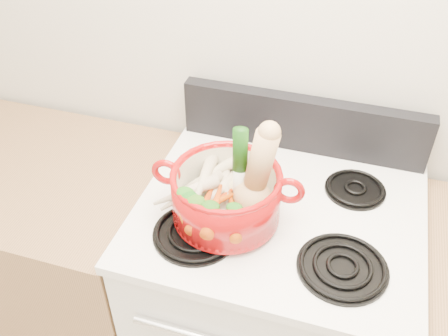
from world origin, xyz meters
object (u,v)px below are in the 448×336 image
(squash, at_px, (253,172))
(dutch_oven, at_px, (226,195))
(stove_body, at_px, (270,313))
(leek, at_px, (240,166))

(squash, bearing_deg, dutch_oven, -150.41)
(dutch_oven, distance_m, squash, 0.11)
(stove_body, relative_size, leek, 3.70)
(stove_body, relative_size, dutch_oven, 3.24)
(stove_body, height_order, leek, leek)
(squash, xyz_separation_m, leek, (-0.04, 0.02, -0.00))
(dutch_oven, bearing_deg, leek, 40.12)
(dutch_oven, distance_m, leek, 0.09)
(dutch_oven, bearing_deg, squash, 5.56)
(dutch_oven, xyz_separation_m, leek, (0.03, 0.03, 0.08))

